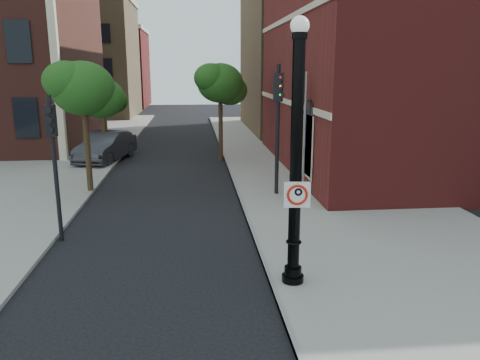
{
  "coord_description": "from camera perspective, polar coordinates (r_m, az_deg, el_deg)",
  "views": [
    {
      "loc": [
        0.24,
        -9.68,
        5.11
      ],
      "look_at": [
        1.42,
        2.0,
        2.31
      ],
      "focal_mm": 35.0,
      "sensor_mm": 36.0,
      "label": 1
    }
  ],
  "objects": [
    {
      "name": "traffic_signal_left",
      "position": [
        14.66,
        -21.84,
        4.0
      ],
      "size": [
        0.28,
        0.36,
        4.39
      ],
      "rotation": [
        0.0,
        0.0,
        -0.03
      ],
      "color": "black",
      "rests_on": "ground"
    },
    {
      "name": "sidewalk_right",
      "position": [
        21.12,
        10.23,
        -0.65
      ],
      "size": [
        8.0,
        60.0,
        0.12
      ],
      "primitive_type": "cube",
      "color": "gray",
      "rests_on": "ground"
    },
    {
      "name": "bg_building_tan_a",
      "position": [
        55.07,
        -19.18,
        13.61
      ],
      "size": [
        12.0,
        12.0,
        12.0
      ],
      "primitive_type": "cube",
      "color": "olive",
      "rests_on": "ground"
    },
    {
      "name": "sidewalk_left",
      "position": [
        29.62,
        -23.88,
        2.43
      ],
      "size": [
        10.0,
        50.0,
        0.12
      ],
      "primitive_type": "cube",
      "color": "gray",
      "rests_on": "ground"
    },
    {
      "name": "curb_edge",
      "position": [
        20.39,
        -0.51,
        -0.9
      ],
      "size": [
        0.1,
        60.0,
        0.14
      ],
      "primitive_type": "cube",
      "color": "gray",
      "rests_on": "ground"
    },
    {
      "name": "lamppost",
      "position": [
        10.71,
        6.81,
        1.23
      ],
      "size": [
        0.53,
        0.53,
        6.21
      ],
      "color": "black",
      "rests_on": "ground"
    },
    {
      "name": "ground",
      "position": [
        10.95,
        -6.59,
        -14.51
      ],
      "size": [
        120.0,
        120.0,
        0.0
      ],
      "primitive_type": "plane",
      "color": "black",
      "rests_on": "ground"
    },
    {
      "name": "street_tree_c",
      "position": [
        26.37,
        -2.35,
        11.59
      ],
      "size": [
        3.01,
        2.72,
        5.43
      ],
      "color": "#322214",
      "rests_on": "ground"
    },
    {
      "name": "traffic_signal_right",
      "position": [
        18.69,
        4.66,
        8.62
      ],
      "size": [
        0.42,
        0.47,
        5.29
      ],
      "rotation": [
        0.0,
        0.0,
        -0.38
      ],
      "color": "black",
      "rests_on": "ground"
    },
    {
      "name": "no_parking_sign",
      "position": [
        10.69,
        7.0,
        -1.77
      ],
      "size": [
        0.61,
        0.1,
        0.61
      ],
      "rotation": [
        0.0,
        0.0,
        -0.09
      ],
      "color": "white",
      "rests_on": "ground"
    },
    {
      "name": "bg_building_tan_b",
      "position": [
        42.74,
        16.48,
        15.41
      ],
      "size": [
        22.0,
        14.0,
        14.0
      ],
      "primitive_type": "cube",
      "color": "olive",
      "rests_on": "ground"
    },
    {
      "name": "street_tree_a",
      "position": [
        20.15,
        -18.47,
        10.39
      ],
      "size": [
        3.01,
        2.72,
        5.43
      ],
      "color": "#322214",
      "rests_on": "ground"
    },
    {
      "name": "bg_building_red",
      "position": [
        68.78,
        -16.44,
        12.78
      ],
      "size": [
        12.0,
        12.0,
        10.0
      ],
      "primitive_type": "cube",
      "color": "maroon",
      "rests_on": "ground"
    },
    {
      "name": "parked_car",
      "position": [
        27.45,
        -16.02,
        3.93
      ],
      "size": [
        2.94,
        5.36,
        1.68
      ],
      "primitive_type": "imported",
      "rotation": [
        0.0,
        0.0,
        -0.24
      ],
      "color": "#323237",
      "rests_on": "ground"
    },
    {
      "name": "utility_pole",
      "position": [
        19.42,
        7.89,
        5.57
      ],
      "size": [
        0.1,
        0.1,
        5.01
      ],
      "primitive_type": "cylinder",
      "color": "#999999",
      "rests_on": "ground"
    },
    {
      "name": "street_tree_b",
      "position": [
        27.35,
        -16.38,
        9.83
      ],
      "size": [
        2.58,
        2.33,
        4.64
      ],
      "color": "#322214",
      "rests_on": "ground"
    }
  ]
}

